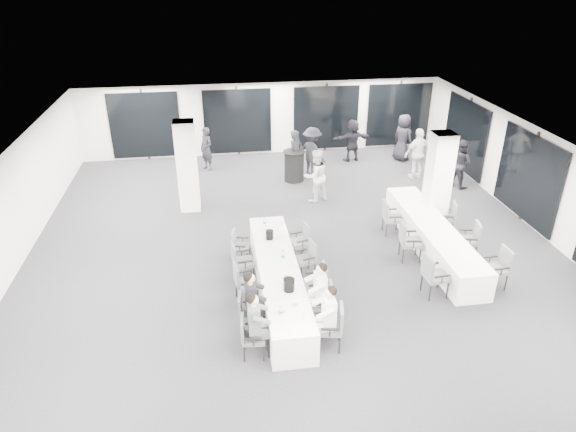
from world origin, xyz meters
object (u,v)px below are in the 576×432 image
object	(u,v)px
chair_main_right_fourth	(308,256)
ice_bucket_far	(270,235)
chair_main_left_fourth	(240,260)
banquet_table_side	(432,237)
chair_main_left_far	(238,244)
chair_side_right_near	(499,265)
standing_guest_g	(206,146)
standing_guest_a	(296,152)
chair_main_left_second	(247,311)
chair_main_right_far	(302,239)
standing_guest_h	(461,160)
chair_main_right_near	(334,324)
standing_guest_d	(418,150)
chair_main_left_near	(249,334)
chair_main_left_mid	(243,281)
chair_side_left_far	(390,216)
chair_side_right_far	(448,216)
standing_guest_f	(353,138)
ice_bucket_near	(289,285)
standing_guest_e	(403,135)
chair_main_right_second	(325,300)
cocktail_table	(294,166)
chair_side_left_near	(433,273)
banquet_table_main	(279,280)
standing_guest_c	(312,149)
standing_guest_b	(316,172)
chair_main_right_mid	(318,281)

from	to	relation	value
chair_main_right_fourth	ice_bucket_far	xyz separation A→B (m)	(-0.87, 0.55, 0.37)
chair_main_left_fourth	ice_bucket_far	bearing A→B (deg)	120.37
banquet_table_side	chair_main_left_far	world-z (taller)	chair_main_left_far
chair_side_right_near	standing_guest_g	distance (m)	10.96
standing_guest_a	chair_main_left_second	bearing A→B (deg)	-147.35
chair_main_right_far	standing_guest_h	bearing A→B (deg)	-68.80
chair_main_right_near	standing_guest_d	world-z (taller)	standing_guest_d
chair_main_left_near	chair_main_left_mid	xyz separation A→B (m)	(-0.00, 1.81, 0.03)
chair_side_left_far	chair_side_right_far	xyz separation A→B (m)	(1.66, -0.18, -0.03)
chair_main_left_far	chair_side_right_near	distance (m)	6.30
chair_main_left_far	standing_guest_f	xyz separation A→B (m)	(4.77, 6.80, 0.43)
chair_main_left_mid	chair_side_right_far	distance (m)	6.44
chair_main_right_near	standing_guest_d	xyz separation A→B (m)	(4.92, 8.29, 0.47)
chair_main_left_mid	ice_bucket_near	xyz separation A→B (m)	(0.93, -0.81, 0.35)
banquet_table_side	chair_main_left_far	bearing A→B (deg)	178.03
standing_guest_e	chair_main_left_near	bearing A→B (deg)	117.96
chair_main_right_near	standing_guest_a	distance (m)	8.92
chair_main_right_second	ice_bucket_near	size ratio (longest dim) A/B	3.36
chair_main_left_near	chair_main_right_second	xyz separation A→B (m)	(1.66, 0.84, 0.02)
standing_guest_e	ice_bucket_far	distance (m)	9.08
chair_side_left_far	chair_main_left_near	bearing A→B (deg)	-40.69
chair_main_left_second	chair_side_right_near	world-z (taller)	chair_side_right_near
chair_main_right_second	standing_guest_d	distance (m)	8.94
chair_main_left_mid	cocktail_table	bearing A→B (deg)	153.95
chair_main_left_second	standing_guest_e	xyz separation A→B (m)	(6.70, 9.42, 0.50)
chair_main_left_near	chair_main_left_fourth	distance (m)	2.69
chair_side_left_far	standing_guest_d	distance (m)	4.50
chair_main_left_near	chair_side_left_near	size ratio (longest dim) A/B	0.87
chair_main_left_fourth	chair_main_left_far	size ratio (longest dim) A/B	1.14
chair_main_left_near	chair_main_left_mid	size ratio (longest dim) A/B	0.94
banquet_table_main	chair_side_left_near	bearing A→B (deg)	-9.22
standing_guest_e	ice_bucket_near	distance (m)	10.82
chair_main_right_far	chair_side_right_far	world-z (taller)	chair_side_right_far
standing_guest_c	standing_guest_g	world-z (taller)	standing_guest_c
cocktail_table	chair_side_left_far	xyz separation A→B (m)	(2.03, -4.26, 0.01)
standing_guest_b	banquet_table_main	bearing A→B (deg)	47.17
standing_guest_h	chair_main_left_fourth	bearing A→B (deg)	93.58
chair_main_left_mid	standing_guest_e	distance (m)	10.72
standing_guest_b	standing_guest_f	distance (m)	4.03
chair_main_left_fourth	chair_main_right_fourth	world-z (taller)	chair_main_left_fourth
chair_main_left_near	chair_main_right_mid	xyz separation A→B (m)	(1.66, 1.52, 0.04)
chair_main_right_mid	chair_side_right_near	xyz separation A→B (m)	(4.30, 0.00, 0.03)
chair_main_left_mid	banquet_table_main	bearing A→B (deg)	93.32
banquet_table_side	chair_side_left_near	size ratio (longest dim) A/B	4.89
chair_side_left_near	ice_bucket_near	size ratio (longest dim) A/B	3.75
chair_main_right_fourth	standing_guest_g	bearing A→B (deg)	3.78
chair_side_left_far	standing_guest_f	distance (m)	5.96
banquet_table_main	standing_guest_f	distance (m)	9.29
standing_guest_f	ice_bucket_near	size ratio (longest dim) A/B	6.73
chair_main_right_near	chair_side_right_far	distance (m)	6.05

